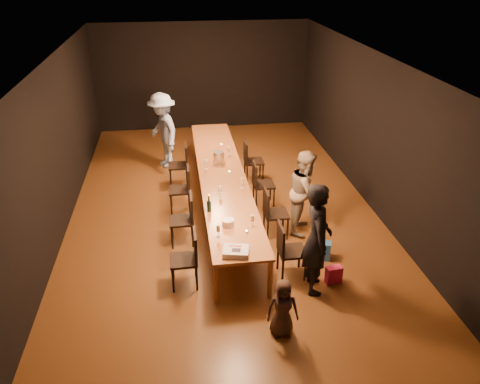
{
  "coord_description": "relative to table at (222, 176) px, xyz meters",
  "views": [
    {
      "loc": [
        -0.83,
        -8.35,
        4.65
      ],
      "look_at": [
        0.18,
        -1.32,
        1.0
      ],
      "focal_mm": 35.0,
      "sensor_mm": 36.0,
      "label": 1
    }
  ],
  "objects": [
    {
      "name": "plate_stack",
      "position": [
        -0.11,
        -1.98,
        0.1
      ],
      "size": [
        0.24,
        0.24,
        0.11
      ],
      "primitive_type": "cylinder",
      "rotation": [
        0.0,
        0.0,
        0.26
      ],
      "color": "white",
      "rests_on": "table"
    },
    {
      "name": "chair_left_3",
      "position": [
        -0.85,
        1.2,
        -0.24
      ],
      "size": [
        0.42,
        0.42,
        0.93
      ],
      "primitive_type": null,
      "rotation": [
        0.0,
        0.0,
        1.57
      ],
      "color": "black",
      "rests_on": "ground"
    },
    {
      "name": "woman_birthday",
      "position": [
        1.11,
        -2.77,
        0.19
      ],
      "size": [
        0.51,
        0.7,
        1.79
      ],
      "primitive_type": "imported",
      "rotation": [
        0.0,
        0.0,
        1.43
      ],
      "color": "black",
      "rests_on": "ground"
    },
    {
      "name": "ground",
      "position": [
        0.0,
        0.0,
        -0.7
      ],
      "size": [
        10.0,
        10.0,
        0.0
      ],
      "primitive_type": "plane",
      "color": "#492612",
      "rests_on": "ground"
    },
    {
      "name": "tealight_mid",
      "position": [
        0.15,
        0.02,
        0.06
      ],
      "size": [
        0.05,
        0.05,
        0.03
      ],
      "primitive_type": "cylinder",
      "color": "#B2B7B2",
      "rests_on": "table"
    },
    {
      "name": "chair_right_3",
      "position": [
        0.85,
        1.2,
        -0.24
      ],
      "size": [
        0.42,
        0.42,
        0.93
      ],
      "primitive_type": null,
      "rotation": [
        0.0,
        0.0,
        -1.57
      ],
      "color": "black",
      "rests_on": "ground"
    },
    {
      "name": "gift_bag_red",
      "position": [
        1.46,
        -2.69,
        -0.56
      ],
      "size": [
        0.26,
        0.17,
        0.29
      ],
      "primitive_type": "cube",
      "rotation": [
        0.0,
        0.0,
        0.13
      ],
      "color": "#C61D53",
      "rests_on": "ground"
    },
    {
      "name": "chair_right_1",
      "position": [
        0.85,
        -1.2,
        -0.24
      ],
      "size": [
        0.42,
        0.42,
        0.93
      ],
      "primitive_type": null,
      "rotation": [
        0.0,
        0.0,
        -1.57
      ],
      "color": "black",
      "rests_on": "ground"
    },
    {
      "name": "champagne_bottle",
      "position": [
        -0.37,
        -1.47,
        0.2
      ],
      "size": [
        0.08,
        0.08,
        0.31
      ],
      "primitive_type": null,
      "rotation": [
        0.0,
        0.0,
        -0.14
      ],
      "color": "black",
      "rests_on": "table"
    },
    {
      "name": "wineglass_4",
      "position": [
        -0.29,
        0.25,
        0.15
      ],
      "size": [
        0.06,
        0.06,
        0.21
      ],
      "primitive_type": null,
      "color": "silver",
      "rests_on": "table"
    },
    {
      "name": "chair_right_0",
      "position": [
        0.85,
        -2.4,
        -0.24
      ],
      "size": [
        0.42,
        0.42,
        0.93
      ],
      "primitive_type": null,
      "rotation": [
        0.0,
        0.0,
        -1.57
      ],
      "color": "black",
      "rests_on": "ground"
    },
    {
      "name": "child",
      "position": [
        0.41,
        -3.66,
        -0.27
      ],
      "size": [
        0.44,
        0.3,
        0.87
      ],
      "primitive_type": "imported",
      "rotation": [
        0.0,
        0.0,
        -0.06
      ],
      "color": "#3B2821",
      "rests_on": "ground"
    },
    {
      "name": "ice_bucket",
      "position": [
        -0.01,
        0.55,
        0.17
      ],
      "size": [
        0.25,
        0.25,
        0.25
      ],
      "primitive_type": "cylinder",
      "rotation": [
        0.0,
        0.0,
        0.12
      ],
      "color": "silver",
      "rests_on": "table"
    },
    {
      "name": "man_blue",
      "position": [
        -1.15,
        2.3,
        0.19
      ],
      "size": [
        1.07,
        1.33,
        1.79
      ],
      "primitive_type": "imported",
      "rotation": [
        0.0,
        0.0,
        -1.16
      ],
      "color": "#98B6EB",
      "rests_on": "ground"
    },
    {
      "name": "chair_left_0",
      "position": [
        -0.85,
        -2.4,
        -0.24
      ],
      "size": [
        0.42,
        0.42,
        0.93
      ],
      "primitive_type": null,
      "rotation": [
        0.0,
        0.0,
        1.57
      ],
      "color": "black",
      "rests_on": "ground"
    },
    {
      "name": "woman_tan",
      "position": [
        1.41,
        -1.06,
        0.08
      ],
      "size": [
        0.85,
        0.93,
        1.57
      ],
      "primitive_type": "imported",
      "rotation": [
        0.0,
        0.0,
        1.17
      ],
      "color": "tan",
      "rests_on": "ground"
    },
    {
      "name": "chair_right_2",
      "position": [
        0.85,
        0.0,
        -0.24
      ],
      "size": [
        0.42,
        0.42,
        0.93
      ],
      "primitive_type": null,
      "rotation": [
        0.0,
        0.0,
        -1.57
      ],
      "color": "black",
      "rests_on": "ground"
    },
    {
      "name": "wineglass_1",
      "position": [
        0.27,
        -2.06,
        0.15
      ],
      "size": [
        0.06,
        0.06,
        0.21
      ],
      "primitive_type": null,
      "color": "beige",
      "rests_on": "table"
    },
    {
      "name": "room_shell",
      "position": [
        0.0,
        0.0,
        1.38
      ],
      "size": [
        6.04,
        10.04,
        3.02
      ],
      "color": "black",
      "rests_on": "ground"
    },
    {
      "name": "wineglass_5",
      "position": [
        0.24,
        0.9,
        0.15
      ],
      "size": [
        0.06,
        0.06,
        0.21
      ],
      "primitive_type": null,
      "color": "silver",
      "rests_on": "table"
    },
    {
      "name": "tealight_near",
      "position": [
        0.15,
        -2.22,
        0.06
      ],
      "size": [
        0.05,
        0.05,
        0.03
      ],
      "primitive_type": "cylinder",
      "color": "#B2B7B2",
      "rests_on": "table"
    },
    {
      "name": "gift_bag_blue",
      "position": [
        1.49,
        -2.04,
        -0.54
      ],
      "size": [
        0.31,
        0.26,
        0.33
      ],
      "primitive_type": "cube",
      "rotation": [
        0.0,
        0.0,
        -0.38
      ],
      "color": "#2863AE",
      "rests_on": "ground"
    },
    {
      "name": "tealight_far",
      "position": [
        0.15,
        1.52,
        0.06
      ],
      "size": [
        0.05,
        0.05,
        0.03
      ],
      "primitive_type": "cylinder",
      "color": "#B2B7B2",
      "rests_on": "table"
    },
    {
      "name": "chair_left_1",
      "position": [
        -0.85,
        -1.2,
        -0.24
      ],
      "size": [
        0.42,
        0.42,
        0.93
      ],
      "primitive_type": null,
      "rotation": [
        0.0,
        0.0,
        1.57
      ],
      "color": "black",
      "rests_on": "ground"
    },
    {
      "name": "birthday_cake",
      "position": [
        -0.09,
        -2.77,
        0.09
      ],
      "size": [
        0.42,
        0.36,
        0.09
      ],
      "rotation": [
        0.0,
        0.0,
        -0.2
      ],
      "color": "white",
      "rests_on": "table"
    },
    {
      "name": "wineglass_2",
      "position": [
        -0.13,
        -0.96,
        0.15
      ],
      "size": [
        0.06,
        0.06,
        0.21
      ],
      "primitive_type": null,
      "color": "silver",
      "rests_on": "table"
    },
    {
      "name": "chair_left_2",
      "position": [
        -0.85,
        0.0,
        -0.24
      ],
      "size": [
        0.42,
        0.42,
        0.93
      ],
      "primitive_type": null,
      "rotation": [
        0.0,
        0.0,
        1.57
      ],
      "color": "black",
      "rests_on": "ground"
    },
    {
      "name": "wineglass_3",
      "position": [
        0.31,
        -0.68,
        0.15
      ],
      "size": [
        0.06,
        0.06,
        0.21
      ],
      "primitive_type": null,
      "color": "beige",
      "rests_on": "table"
    },
    {
      "name": "table",
      "position": [
        0.0,
        0.0,
        0.0
      ],
      "size": [
        0.9,
        6.0,
        0.75
      ],
      "color": "#97602B",
      "rests_on": "ground"
    },
    {
      "name": "wineglass_0",
      "position": [
        -0.3,
        -2.28,
        0.15
      ],
      "size": [
        0.06,
        0.06,
        0.21
      ],
      "primitive_type": null,
      "color": "beige",
      "rests_on": "table"
    }
  ]
}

